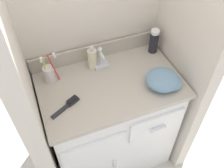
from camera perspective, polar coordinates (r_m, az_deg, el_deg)
The scene contains 12 objects.
ground_plane at distance 2.11m, azimuth -0.27°, elevation -15.34°, with size 6.00×6.00×0.00m, color beige.
wall_back at distance 1.49m, azimuth -4.91°, elevation 15.71°, with size 1.00×0.08×2.20m, color beige.
wall_left at distance 1.20m, azimuth -21.43°, elevation 3.38°, with size 0.08×0.60×2.20m, color beige.
wall_right at distance 1.45m, azimuth 17.28°, elevation 12.69°, with size 0.08×0.60×2.20m, color beige.
vanity at distance 1.74m, azimuth -0.32°, elevation -8.90°, with size 0.82×0.53×0.82m.
backsplash at distance 1.58m, azimuth -3.71°, elevation 7.51°, with size 0.82×0.02×0.10m.
sink_faucet at distance 1.51m, azimuth -2.51°, elevation 5.36°, with size 0.09×0.09×0.14m.
toothbrush_cup at distance 1.46m, azimuth -14.07°, elevation 2.36°, with size 0.09×0.07×0.20m.
soap_dispenser at distance 1.50m, azimuth -4.53°, elevation 5.90°, with size 0.06×0.06×0.16m.
shaving_cream_can at distance 1.62m, azimuth 9.56°, elevation 9.62°, with size 0.06×0.06×0.16m.
hairbrush at distance 1.34m, azimuth -9.86°, elevation -4.53°, with size 0.17×0.11×0.03m.
hand_towel at distance 1.43m, azimuth 11.86°, elevation 0.90°, with size 0.20×0.19×0.09m.
Camera 1 is at (-0.35, -0.92, 1.87)m, focal length 40.00 mm.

